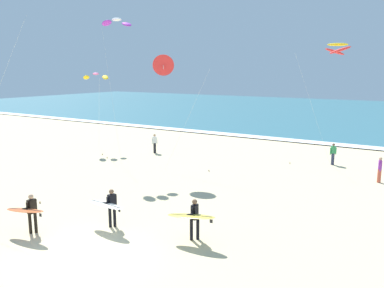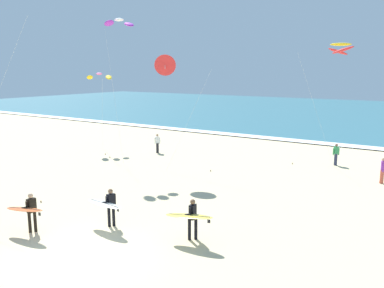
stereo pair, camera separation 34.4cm
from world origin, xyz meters
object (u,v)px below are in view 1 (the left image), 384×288
Objects in this scene: kite_delta_scarlet_distant at (164,65)px; bystander_green_top at (333,154)px; kite_arc_ivory_close at (117,23)px; bystander_purple_top at (380,170)px; surfer_trailing at (29,211)px; surfer_third at (193,216)px; kite_arc_rose_high at (96,76)px; kite_arc_golden_low at (337,49)px; bystander_white_top at (155,143)px; surfer_lead at (109,205)px.

kite_delta_scarlet_distant is 13.74m from bystander_green_top.
bystander_purple_top is (16.21, 5.21, -9.09)m from kite_arc_ivory_close.
surfer_trailing is at bearing -65.67° from kite_arc_ivory_close.
kite_arc_rose_high is (-17.33, 12.01, 5.21)m from surfer_third.
surfer_third is 0.25× the size of kite_arc_golden_low.
surfer_trailing is 13.00m from kite_delta_scarlet_distant.
bystander_purple_top is (3.62, -2.98, -7.38)m from kite_arc_golden_low.
kite_arc_ivory_close reaches higher than bystander_white_top.
kite_delta_scarlet_distant is 4.89× the size of bystander_green_top.
surfer_lead is 0.27× the size of kite_delta_scarlet_distant.
surfer_third is at bearing -95.14° from kite_arc_golden_low.
kite_arc_ivory_close is 19.30m from bystander_purple_top.
kite_arc_rose_high is at bearing 147.63° from kite_arc_ivory_close.
bystander_white_top is at bearing 109.94° from surfer_trailing.
surfer_lead is 16.03m from bystander_white_top.
kite_arc_ivory_close is at bearing -175.28° from kite_delta_scarlet_distant.
bystander_green_top is at bearing 84.64° from surfer_third.
bystander_green_top is at bearing 68.71° from surfer_trailing.
bystander_green_top is (0.09, 0.32, -7.38)m from kite_arc_golden_low.
kite_arc_ivory_close is (6.20, -3.93, 3.65)m from kite_arc_rose_high.
kite_delta_scarlet_distant is 0.76× the size of kite_arc_ivory_close.
surfer_third is (3.79, 0.78, 0.00)m from surfer_lead.
kite_arc_golden_low is 7.39m from bystander_green_top.
kite_arc_golden_low is 1.11× the size of kite_delta_scarlet_distant.
kite_arc_ivory_close is at bearing 114.33° from surfer_trailing.
kite_arc_rose_high is (-13.54, 12.79, 5.21)m from surfer_lead.
surfer_trailing is 0.26× the size of kite_delta_scarlet_distant.
bystander_green_top is at bearing 13.62° from kite_arc_rose_high.
kite_arc_ivory_close is (-5.03, 11.13, 8.87)m from surfer_trailing.
kite_arc_rose_high reaches higher than bystander_purple_top.
kite_arc_ivory_close reaches higher than surfer_trailing.
surfer_lead is at bearing -122.23° from bystander_purple_top.
surfer_trailing is at bearing -111.37° from kite_arc_golden_low.
kite_arc_golden_low reaches higher than kite_delta_scarlet_distant.
surfer_trailing is 0.24× the size of kite_arc_golden_low.
bystander_white_top is (-17.01, -0.26, 0.00)m from bystander_purple_top.
surfer_trailing is 21.08m from bystander_green_top.
kite_arc_ivory_close is at bearing -32.37° from kite_arc_rose_high.
kite_arc_rose_high reaches higher than surfer_third.
surfer_lead is 1.34× the size of bystander_green_top.
surfer_trailing and surfer_third have the same top height.
surfer_lead is 1.34× the size of bystander_purple_top.
kite_arc_ivory_close is at bearing -146.98° from kite_arc_golden_low.
surfer_third reaches higher than bystander_purple_top.
surfer_trailing is 0.20× the size of kite_arc_ivory_close.
bystander_green_top is (18.89, 4.58, -5.44)m from kite_arc_rose_high.
kite_arc_golden_low is (18.80, 4.26, 1.94)m from kite_arc_rose_high.
surfer_third is 1.33× the size of bystander_purple_top.
surfer_trailing is at bearing -135.36° from surfer_lead.
kite_delta_scarlet_distant is 4.89× the size of bystander_white_top.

